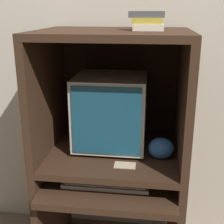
{
  "coord_description": "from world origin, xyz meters",
  "views": [
    {
      "loc": [
        0.21,
        -1.32,
        1.54
      ],
      "look_at": [
        -0.01,
        0.32,
        1.0
      ],
      "focal_mm": 50.0,
      "sensor_mm": 36.0,
      "label": 1
    }
  ],
  "objects_px": {
    "crt_monitor": "(111,111)",
    "book_stack": "(147,21)",
    "mouse": "(161,186)",
    "keyboard": "(106,183)",
    "snack_bag": "(161,148)"
  },
  "relations": [
    {
      "from": "crt_monitor",
      "to": "snack_bag",
      "type": "bearing_deg",
      "value": -23.04
    },
    {
      "from": "keyboard",
      "to": "book_stack",
      "type": "distance_m",
      "value": 0.88
    },
    {
      "from": "keyboard",
      "to": "book_stack",
      "type": "height_order",
      "value": "book_stack"
    },
    {
      "from": "keyboard",
      "to": "mouse",
      "type": "xyz_separation_m",
      "value": [
        0.29,
        0.01,
        0.0
      ]
    },
    {
      "from": "snack_bag",
      "to": "keyboard",
      "type": "bearing_deg",
      "value": -157.34
    },
    {
      "from": "snack_bag",
      "to": "book_stack",
      "type": "height_order",
      "value": "book_stack"
    },
    {
      "from": "crt_monitor",
      "to": "book_stack",
      "type": "distance_m",
      "value": 0.55
    },
    {
      "from": "mouse",
      "to": "book_stack",
      "type": "relative_size",
      "value": 0.33
    },
    {
      "from": "keyboard",
      "to": "crt_monitor",
      "type": "bearing_deg",
      "value": 91.1
    },
    {
      "from": "book_stack",
      "to": "keyboard",
      "type": "bearing_deg",
      "value": -137.53
    },
    {
      "from": "crt_monitor",
      "to": "mouse",
      "type": "distance_m",
      "value": 0.5
    },
    {
      "from": "book_stack",
      "to": "mouse",
      "type": "bearing_deg",
      "value": -57.51
    },
    {
      "from": "crt_monitor",
      "to": "snack_bag",
      "type": "relative_size",
      "value": 3.01
    },
    {
      "from": "mouse",
      "to": "snack_bag",
      "type": "relative_size",
      "value": 0.41
    },
    {
      "from": "keyboard",
      "to": "book_stack",
      "type": "relative_size",
      "value": 2.64
    }
  ]
}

